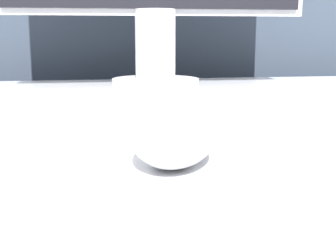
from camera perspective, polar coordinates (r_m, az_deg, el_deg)
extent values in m
cube|color=#333D4C|center=(1.23, -9.34, 6.26)|extent=(5.00, 0.03, 1.50)
ellipsoid|color=white|center=(0.39, 0.75, -1.30)|extent=(0.10, 0.13, 0.05)
cube|color=silver|center=(0.61, -13.28, 1.71)|extent=(0.39, 0.18, 0.02)
cube|color=silver|center=(0.61, -13.33, 2.81)|extent=(0.36, 0.16, 0.01)
cylinder|color=white|center=(0.91, -1.53, 5.18)|extent=(0.17, 0.17, 0.02)
cylinder|color=white|center=(0.90, -1.56, 9.93)|extent=(0.08, 0.08, 0.13)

